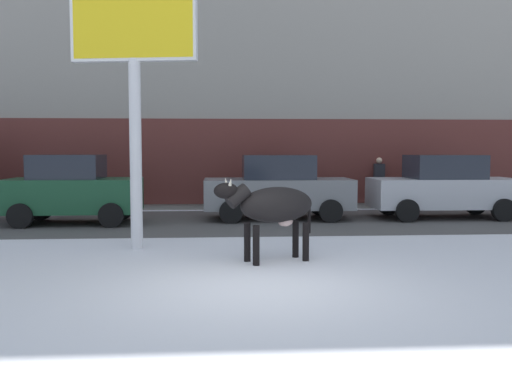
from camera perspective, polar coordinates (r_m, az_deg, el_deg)
ground_plane at (r=8.53m, az=0.26°, el=-9.38°), size 120.00×120.00×0.00m
road_strip at (r=15.98m, az=-1.74°, el=-2.94°), size 60.00×5.60×0.01m
building_facade at (r=22.51m, az=-2.42°, el=15.74°), size 44.00×6.10×13.00m
cow_black at (r=10.25m, az=1.71°, el=-1.44°), size 1.92×1.05×1.54m
billboard at (r=11.99m, az=-12.03°, el=15.25°), size 2.52×0.62×5.56m
car_darkgreen_hatchback at (r=16.21m, az=-17.73°, el=0.24°), size 3.51×1.93×1.86m
car_grey_sedan at (r=16.47m, az=2.19°, el=0.43°), size 4.21×2.00×1.84m
car_silver_sedan at (r=17.59m, az=18.10°, el=0.47°), size 4.21×2.00×1.84m
pedestrian_near_billboard at (r=19.83m, az=-20.98°, el=0.72°), size 0.36×0.24×1.73m
pedestrian_by_cars at (r=19.73m, az=12.07°, el=0.90°), size 0.36×0.24×1.73m
pedestrian_far_left at (r=20.34m, az=17.28°, el=0.90°), size 0.36×0.24×1.73m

